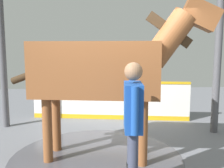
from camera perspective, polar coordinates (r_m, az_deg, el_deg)
ground_plane at (r=4.68m, az=0.29°, el=-15.99°), size 16.00×16.00×0.02m
wet_patch at (r=4.67m, az=-3.41°, el=-15.89°), size 3.00×3.00×0.00m
barrier_wall at (r=6.88m, az=-0.45°, el=-3.97°), size 4.17×0.71×1.04m
roof_post_near at (r=6.11m, az=22.43°, el=3.91°), size 0.16×0.16×3.06m
roof_post_far at (r=6.61m, az=-23.13°, el=4.12°), size 0.16×0.16×3.06m
horse at (r=4.28m, az=-1.83°, el=3.44°), size 3.47×1.20×2.70m
handler at (r=3.31m, az=4.68°, el=-7.68°), size 0.26×0.69×1.72m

